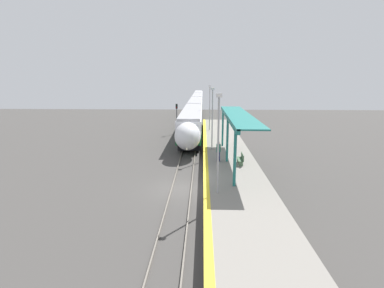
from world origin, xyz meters
name	(u,v)px	position (x,y,z in m)	size (l,w,h in m)	color
ground_plane	(182,189)	(0.00, 0.00, 0.00)	(120.00, 120.00, 0.00)	#423F3D
rail_left	(172,188)	(-0.72, 0.00, 0.07)	(0.08, 90.00, 0.15)	slate
rail_right	(191,188)	(0.72, 0.00, 0.07)	(0.08, 90.00, 0.15)	slate
train	(196,104)	(0.00, 51.45, 2.22)	(2.82, 88.45, 3.89)	black
platform_right	(235,184)	(3.91, 0.00, 0.49)	(4.61, 64.00, 0.99)	gray
platform_bench	(241,159)	(4.76, 3.46, 1.46)	(0.44, 1.63, 0.89)	#4C6B4C
person_waiting	(218,151)	(2.91, 4.37, 1.89)	(0.36, 0.23, 1.73)	navy
railway_signal	(177,116)	(-2.30, 22.82, 2.73)	(0.28, 0.28, 4.48)	#59595E
lamppost_near	(218,138)	(2.48, -3.12, 4.48)	(0.36, 0.20, 6.19)	#9E9EA3
lamppost_mid	(212,115)	(2.48, 8.83, 4.48)	(0.36, 0.20, 6.19)	#9E9EA3
lamppost_far	(210,105)	(2.48, 20.77, 4.48)	(0.36, 0.20, 6.19)	#9E9EA3
station_canopy	(235,118)	(4.22, 4.33, 4.79)	(2.02, 15.38, 4.10)	#1E6B66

